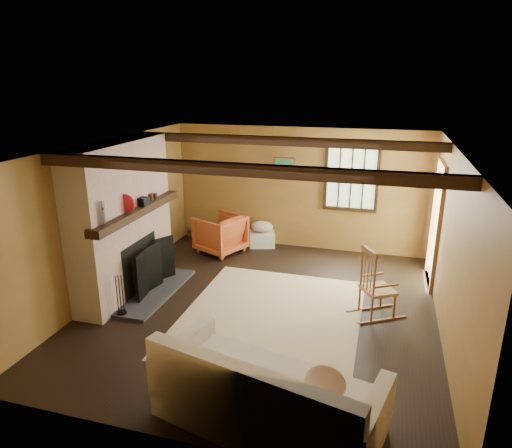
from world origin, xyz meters
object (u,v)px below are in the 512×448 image
(fireplace, at_px, (124,225))
(sofa, at_px, (265,400))
(laundry_basket, at_px, (262,239))
(armchair, at_px, (220,234))
(rocking_chair, at_px, (376,287))

(fireplace, height_order, sofa, fireplace)
(fireplace, relative_size, sofa, 1.01)
(laundry_basket, distance_m, armchair, 0.91)
(laundry_basket, xyz_separation_m, armchair, (-0.70, -0.54, 0.22))
(fireplace, bearing_deg, rocking_chair, 3.55)
(rocking_chair, xyz_separation_m, armchair, (-3.02, 1.77, -0.07))
(fireplace, xyz_separation_m, armchair, (0.83, 2.01, -0.73))
(laundry_basket, bearing_deg, fireplace, -120.96)
(laundry_basket, bearing_deg, rocking_chair, -44.99)
(sofa, height_order, armchair, sofa)
(laundry_basket, bearing_deg, armchair, -142.48)
(rocking_chair, bearing_deg, laundry_basket, 13.15)
(laundry_basket, height_order, armchair, armchair)
(sofa, bearing_deg, armchair, 129.28)
(fireplace, relative_size, rocking_chair, 2.28)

